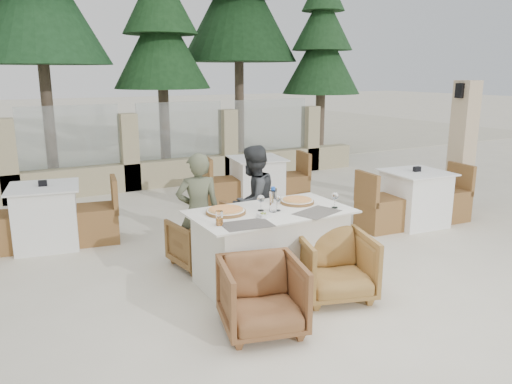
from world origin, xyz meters
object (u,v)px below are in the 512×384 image
bg_table_b (257,181)px  armchair_near_left (262,296)px  beer_glass_right (274,195)px  beer_glass_left (219,218)px  wine_glass_centre (261,202)px  wine_glass_near (278,202)px  armchair_near_right (335,266)px  olive_dish (263,215)px  wine_glass_corner (335,199)px  pizza_left (226,211)px  bg_table_c (415,198)px  diner_right (253,202)px  dining_table (270,247)px  armchair_far_left (199,242)px  bg_table_a (46,216)px  diner_left (198,212)px  pizza_right (297,201)px  water_bottle (273,199)px  armchair_far_right (259,226)px

bg_table_b → armchair_near_left: bearing=-109.2°
armchair_near_left → beer_glass_right: bearing=69.5°
bg_table_b → beer_glass_left: bearing=-115.1°
beer_glass_right → armchair_near_left: (-0.77, -1.10, -0.53)m
wine_glass_centre → wine_glass_near: same height
armchair_near_right → olive_dish: bearing=159.5°
wine_glass_corner → armchair_near_left: bearing=-153.8°
pizza_left → wine_glass_centre: size_ratio=2.14×
beer_glass_left → bg_table_c: bearing=15.1°
wine_glass_near → beer_glass_left: wine_glass_near is taller
wine_glass_corner → pizza_left: bearing=161.4°
armchair_near_right → wine_glass_near: bearing=136.9°
beer_glass_left → diner_right: diner_right is taller
dining_table → bg_table_b: (1.43, 2.83, 0.00)m
armchair_far_left → armchair_near_left: size_ratio=0.88×
dining_table → bg_table_a: same height
wine_glass_near → beer_glass_left: bearing=-167.6°
diner_left → beer_glass_left: bearing=95.2°
beer_glass_left → armchair_far_left: 1.16m
dining_table → olive_dish: 0.47m
dining_table → pizza_right: bearing=16.4°
beer_glass_right → armchair_far_left: (-0.65, 0.51, -0.57)m
dining_table → water_bottle: water_bottle is taller
pizza_right → armchair_far_right: 0.85m
wine_glass_corner → beer_glass_left: size_ratio=1.38×
bg_table_c → wine_glass_corner: bearing=-150.5°
beer_glass_left → armchair_far_right: (0.99, 1.02, -0.51)m
wine_glass_centre → armchair_far_right: size_ratio=0.26×
water_bottle → olive_dish: bearing=-146.9°
pizza_right → olive_dish: bearing=-154.3°
pizza_left → armchair_far_left: pizza_left is taller
beer_glass_left → bg_table_a: beer_glass_left is taller
dining_table → olive_dish: (-0.17, -0.16, 0.41)m
pizza_right → bg_table_a: size_ratio=0.22×
pizza_right → beer_glass_right: 0.26m
armchair_near_right → bg_table_a: (-2.23, 2.89, 0.07)m
armchair_far_left → bg_table_c: bg_table_c is taller
armchair_far_left → diner_left: bearing=59.6°
dining_table → armchair_near_left: 0.99m
wine_glass_corner → diner_right: bearing=112.9°
dining_table → diner_left: diner_left is taller
wine_glass_near → diner_left: bearing=127.9°
pizza_right → armchair_far_right: size_ratio=0.50×
beer_glass_left → armchair_far_right: size_ratio=0.19×
armchair_far_left → diner_left: diner_left is taller
wine_glass_corner → bg_table_a: (-2.49, 2.53, -0.48)m
bg_table_c → pizza_left: bearing=-163.7°
dining_table → beer_glass_left: 0.81m
wine_glass_centre → bg_table_c: wine_glass_centre is taller
pizza_right → armchair_far_left: size_ratio=0.60×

